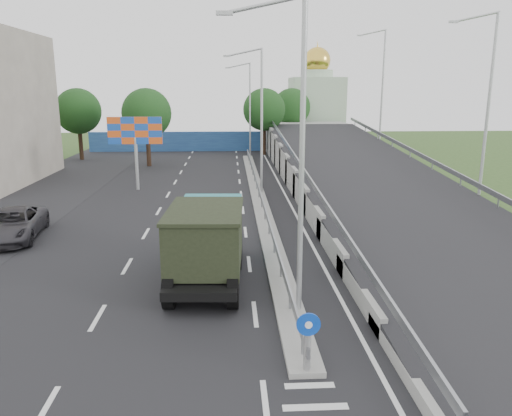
{
  "coord_description": "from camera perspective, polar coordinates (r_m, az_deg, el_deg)",
  "views": [
    {
      "loc": [
        -2.0,
        -9.7,
        7.53
      ],
      "look_at": [
        -0.82,
        12.48,
        2.2
      ],
      "focal_mm": 35.0,
      "sensor_mm": 36.0,
      "label": 1
    }
  ],
  "objects": [
    {
      "name": "road_surface",
      "position": [
        30.65,
        -4.82,
        -0.77
      ],
      "size": [
        26.0,
        90.0,
        0.04
      ],
      "primitive_type": "cube",
      "color": "black",
      "rests_on": "ground"
    },
    {
      "name": "median",
      "position": [
        34.56,
        0.34,
        1.08
      ],
      "size": [
        1.0,
        44.0,
        0.2
      ],
      "primitive_type": "cube",
      "color": "gray",
      "rests_on": "ground"
    },
    {
      "name": "overpass_ramp",
      "position": [
        35.48,
        12.56,
        3.8
      ],
      "size": [
        10.0,
        50.0,
        3.5
      ],
      "color": "gray",
      "rests_on": "ground"
    },
    {
      "name": "median_guardrail",
      "position": [
        34.43,
        0.35,
        2.14
      ],
      "size": [
        0.09,
        44.0,
        0.71
      ],
      "color": "gray",
      "rests_on": "median"
    },
    {
      "name": "sign_bollard",
      "position": [
        13.68,
        5.93,
        -14.93
      ],
      "size": [
        0.64,
        0.23,
        1.67
      ],
      "color": "black",
      "rests_on": "median"
    },
    {
      "name": "lamp_post_near",
      "position": [
        15.93,
        4.61,
        7.25
      ],
      "size": [
        2.74,
        0.18,
        10.08
      ],
      "color": "#B2B5B7",
      "rests_on": "median"
    },
    {
      "name": "lamp_post_mid",
      "position": [
        35.8,
        0.34,
        10.74
      ],
      "size": [
        2.74,
        0.18,
        10.08
      ],
      "color": "#B2B5B7",
      "rests_on": "median"
    },
    {
      "name": "lamp_post_far",
      "position": [
        55.76,
        -0.89,
        11.73
      ],
      "size": [
        2.74,
        0.18,
        10.08
      ],
      "color": "#B2B5B7",
      "rests_on": "median"
    },
    {
      "name": "blue_wall",
      "position": [
        62.05,
        -4.92,
        7.59
      ],
      "size": [
        30.0,
        0.5,
        2.4
      ],
      "primitive_type": "cube",
      "color": "navy",
      "rests_on": "ground"
    },
    {
      "name": "church",
      "position": [
        70.76,
        6.87,
        11.6
      ],
      "size": [
        7.0,
        7.0,
        13.8
      ],
      "color": "#B2CCAD",
      "rests_on": "ground"
    },
    {
      "name": "billboard",
      "position": [
        38.49,
        -13.65,
        8.14
      ],
      "size": [
        4.0,
        0.24,
        5.5
      ],
      "color": "#B2B5B7",
      "rests_on": "ground"
    },
    {
      "name": "tree_left_mid",
      "position": [
        50.39,
        -12.39,
        10.51
      ],
      "size": [
        4.8,
        4.8,
        7.6
      ],
      "color": "black",
      "rests_on": "ground"
    },
    {
      "name": "tree_median_far",
      "position": [
        57.88,
        0.94,
        11.17
      ],
      "size": [
        4.8,
        4.8,
        7.6
      ],
      "color": "black",
      "rests_on": "ground"
    },
    {
      "name": "tree_left_far",
      "position": [
        57.04,
        -19.66,
        10.36
      ],
      "size": [
        4.8,
        4.8,
        7.6
      ],
      "color": "black",
      "rests_on": "ground"
    },
    {
      "name": "tree_ramp_far",
      "position": [
        65.23,
        4.09,
        11.4
      ],
      "size": [
        4.8,
        4.8,
        7.6
      ],
      "color": "black",
      "rests_on": "ground"
    },
    {
      "name": "dump_truck",
      "position": [
        19.99,
        -5.54,
        -3.41
      ],
      "size": [
        3.0,
        7.23,
        3.14
      ],
      "rotation": [
        0.0,
        0.0,
        -0.05
      ],
      "color": "black",
      "rests_on": "ground"
    },
    {
      "name": "parked_car_c",
      "position": [
        28.33,
        -26.03,
        -1.7
      ],
      "size": [
        3.26,
        5.84,
        1.54
      ],
      "primitive_type": "imported",
      "rotation": [
        0.0,
        0.0,
        0.13
      ],
      "color": "#343238",
      "rests_on": "ground"
    }
  ]
}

